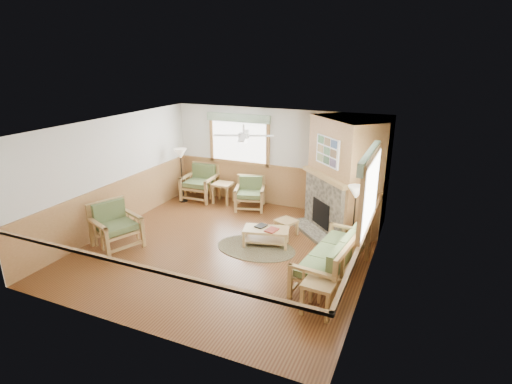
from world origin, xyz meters
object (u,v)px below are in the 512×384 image
at_px(sofa, 333,255).
at_px(floor_lamp_left, 182,175).
at_px(armchair_back_left, 200,183).
at_px(coffee_table, 266,237).
at_px(armchair_back_right, 250,193).
at_px(floor_lamp_right, 354,220).
at_px(armchair_left, 116,226).
at_px(footstool, 286,227).
at_px(end_table_chairs, 223,193).
at_px(end_table_sofa, 319,297).

relative_size(sofa, floor_lamp_left, 1.33).
height_order(armchair_back_left, coffee_table, armchair_back_left).
bearing_deg(armchair_back_left, coffee_table, -37.46).
height_order(armchair_back_left, armchair_back_right, armchair_back_left).
xyz_separation_m(armchair_back_right, floor_lamp_right, (3.09, -1.53, 0.32)).
relative_size(armchair_left, footstool, 2.30).
bearing_deg(footstool, floor_lamp_right, -10.60).
bearing_deg(end_table_chairs, armchair_back_left, 179.51).
distance_m(armchair_back_left, floor_lamp_right, 5.04).
xyz_separation_m(end_table_sofa, floor_lamp_left, (-5.00, 3.60, 0.50)).
height_order(sofa, floor_lamp_left, floor_lamp_left).
bearing_deg(end_table_chairs, end_table_sofa, -45.70).
height_order(end_table_sofa, floor_lamp_right, floor_lamp_right).
height_order(armchair_left, footstool, armchair_left).
bearing_deg(end_table_sofa, floor_lamp_left, 144.27).
xyz_separation_m(sofa, armchair_back_right, (-2.93, 2.71, -0.05)).
bearing_deg(armchair_back_left, floor_lamp_left, -134.86).
distance_m(armchair_back_left, footstool, 3.46).
bearing_deg(floor_lamp_left, sofa, -26.39).
relative_size(end_table_sofa, footstool, 1.32).
xyz_separation_m(armchair_back_left, floor_lamp_left, (-0.35, -0.38, 0.28)).
distance_m(end_table_chairs, floor_lamp_left, 1.28).
height_order(coffee_table, floor_lamp_left, floor_lamp_left).
bearing_deg(floor_lamp_right, armchair_back_right, 153.64).
bearing_deg(end_table_chairs, floor_lamp_right, -22.49).
xyz_separation_m(footstool, floor_lamp_right, (1.59, -0.30, 0.57)).
xyz_separation_m(armchair_back_left, armchair_left, (-0.06, -3.42, -0.01)).
xyz_separation_m(end_table_sofa, footstool, (-1.49, 2.63, -0.10)).
bearing_deg(coffee_table, floor_lamp_right, -1.82).
xyz_separation_m(sofa, end_table_sofa, (0.05, -1.14, -0.20)).
xyz_separation_m(armchair_back_right, footstool, (1.50, -1.23, -0.25)).
bearing_deg(sofa, floor_lamp_left, -109.68).
relative_size(end_table_chairs, end_table_sofa, 1.03).
xyz_separation_m(armchair_left, footstool, (3.23, 2.06, -0.31)).
xyz_separation_m(sofa, end_table_chairs, (-3.83, 2.83, -0.19)).
bearing_deg(footstool, sofa, -45.90).
height_order(sofa, armchair_left, armchair_left).
height_order(armchair_back_right, end_table_chairs, armchair_back_right).
distance_m(armchair_back_right, floor_lamp_left, 2.06).
bearing_deg(end_table_sofa, end_table_chairs, 134.30).
xyz_separation_m(sofa, armchair_left, (-4.66, -0.58, 0.01)).
distance_m(end_table_sofa, floor_lamp_right, 2.38).
distance_m(sofa, floor_lamp_left, 5.53).
bearing_deg(armchair_back_right, end_table_chairs, 154.91).
bearing_deg(sofa, armchair_back_left, -114.96).
xyz_separation_m(end_table_chairs, floor_lamp_right, (3.98, -1.65, 0.47)).
relative_size(sofa, floor_lamp_right, 1.38).
relative_size(armchair_back_left, floor_lamp_left, 0.64).
height_order(footstool, floor_lamp_right, floor_lamp_right).
height_order(sofa, footstool, sofa).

